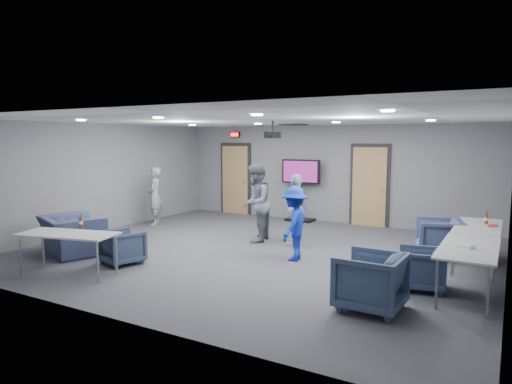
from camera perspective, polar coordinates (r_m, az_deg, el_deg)
The scene contains 29 objects.
floor at distance 9.49m, azimuth 0.19°, elevation -7.48°, with size 9.00×9.00×0.00m, color #3C3E44.
ceiling at distance 9.21m, azimuth 0.19°, elevation 9.04°, with size 9.00×9.00×0.00m, color white.
wall_back at distance 12.88m, azimuth 8.93°, elevation 2.26°, with size 9.00×0.02×2.70m, color slate.
wall_front at distance 6.11m, azimuth -18.48°, elevation -2.76°, with size 9.00×0.02×2.70m, color slate.
wall_left at distance 12.10m, azimuth -18.75°, elevation 1.71°, with size 0.02×8.00×2.70m, color slate.
wall_right at distance 8.09m, azimuth 29.24°, elevation -1.05°, with size 0.02×8.00×2.70m, color slate.
door_left at distance 14.19m, azimuth -2.57°, elevation 1.58°, with size 1.06×0.17×2.24m.
door_right at distance 12.49m, azimuth 14.00°, elevation 0.71°, with size 1.06×0.17×2.24m.
exit_sign at distance 14.12m, azimuth -2.65°, elevation 7.17°, with size 0.32×0.08×0.16m.
hvac_diffuser at distance 11.93m, azimuth 4.73°, elevation 8.39°, with size 0.60×0.60×0.03m, color black.
downlights at distance 9.21m, azimuth 0.19°, elevation 8.95°, with size 6.18×3.78×0.02m.
person_a at distance 12.62m, azimuth -12.55°, elevation -0.49°, with size 0.57×0.38×1.57m, color #999B99.
person_b at distance 10.26m, azimuth -0.01°, elevation -1.37°, with size 0.86×0.67×1.77m, color slate.
person_c at distance 9.92m, azimuth 5.06°, elevation -2.24°, with size 0.92×0.38×1.58m, color #B2BCE5.
person_d at distance 8.75m, azimuth 4.77°, elevation -3.98°, with size 0.91×0.52×1.41m, color #182EA2.
chair_right_a at distance 9.65m, azimuth 21.93°, elevation -5.37°, with size 0.83×0.85×0.77m, color #3E486C.
chair_right_b at distance 7.58m, azimuth 19.93°, elevation -9.00°, with size 0.69×0.71×0.64m, color #3A4765.
chair_right_c at distance 6.49m, azimuth 14.10°, elevation -10.77°, with size 0.84×0.87×0.79m, color #3E4D6B.
chair_front_a at distance 8.90m, azimuth -16.37°, elevation -6.60°, with size 0.68×0.70×0.64m, color #35425C.
chair_front_b at distance 9.90m, azimuth -22.00°, elevation -5.05°, with size 1.20×1.05×0.78m, color #3C4668.
table_right_a at distance 9.36m, azimuth 26.00°, elevation -4.06°, with size 0.77×1.84×0.73m.
table_right_b at distance 7.50m, azimuth 25.08°, elevation -6.52°, with size 0.79×1.89×0.73m.
table_front_left at distance 8.38m, azimuth -22.47°, elevation -5.11°, with size 1.77×1.07×0.73m.
bottle_front at distance 8.81m, azimuth -21.05°, elevation -3.55°, with size 0.07×0.07×0.25m.
bottle_right at distance 9.57m, azimuth 26.83°, elevation -3.02°, with size 0.07×0.07×0.26m.
snack_box at distance 9.36m, azimuth 27.41°, elevation -3.74°, with size 0.18×0.12×0.04m, color #B8422E.
wrapper at distance 7.38m, azimuth 24.72°, elevation -6.17°, with size 0.20×0.14×0.05m, color silver.
tv_stand at distance 12.94m, azimuth 5.60°, elevation 0.72°, with size 1.14×0.54×1.74m.
projector at distance 9.67m, azimuth 2.10°, elevation 7.17°, with size 0.43×0.40×0.36m.
Camera 1 is at (4.50, -8.03, 2.31)m, focal length 32.00 mm.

